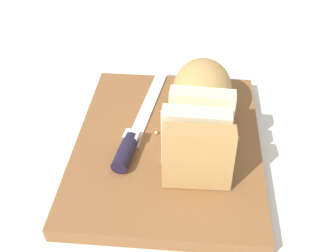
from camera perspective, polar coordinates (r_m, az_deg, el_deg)
The scene contains 7 objects.
ground_plane at distance 0.63m, azimuth -0.00°, elevation -3.75°, with size 3.00×3.00×0.00m, color silver.
cutting_board at distance 0.62m, azimuth -0.00°, elevation -2.93°, with size 0.36×0.29×0.03m, color brown.
bread_loaf at distance 0.60m, azimuth 4.93°, elevation 2.86°, with size 0.24×0.11×0.10m.
bread_knife at distance 0.60m, azimuth -5.34°, elevation -1.78°, with size 0.28×0.07×0.02m.
crumb_near_knife at distance 0.66m, azimuth -0.93°, elevation 2.14°, with size 0.01×0.01×0.01m, color tan.
crumb_near_loaf at distance 0.62m, azimuth -1.76°, elevation -1.03°, with size 0.01×0.01×0.01m, color tan.
crumb_stray_left at distance 0.58m, azimuth 3.80°, elevation -4.56°, with size 0.00×0.00×0.00m, color tan.
Camera 1 is at (0.44, 0.03, 0.45)m, focal length 40.62 mm.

